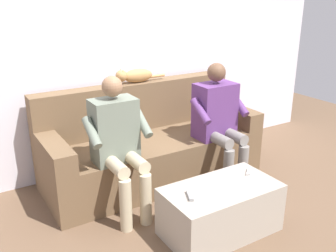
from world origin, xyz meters
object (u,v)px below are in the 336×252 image
coffee_table (220,210)px  couch (150,147)px  person_right_seated (118,140)px  remote_white (249,172)px  cat_on_backrest (135,76)px  remote_gray (190,195)px  person_left_seated (218,117)px

coffee_table → couch: bearing=-90.0°
person_right_seated → remote_white: person_right_seated is taller
cat_on_backrest → remote_white: (-0.37, 1.34, -0.60)m
remote_gray → cat_on_backrest: bearing=-166.9°
person_left_seated → remote_gray: bearing=41.1°
couch → remote_white: 1.13m
couch → coffee_table: 1.15m
coffee_table → remote_white: bearing=-168.8°
couch → person_right_seated: bearing=38.8°
couch → cat_on_backrest: size_ratio=3.94×
couch → remote_white: size_ratio=18.29×
remote_white → remote_gray: size_ratio=0.87×
person_left_seated → person_right_seated: person_left_seated is taller
cat_on_backrest → remote_gray: 1.55m
cat_on_backrest → remote_white: 1.51m
couch → coffee_table: size_ratio=2.39×
couch → remote_white: couch is taller
couch → cat_on_backrest: bearing=-85.4°
person_right_seated → remote_gray: size_ratio=8.66×
coffee_table → remote_white: remote_white is taller
person_left_seated → person_right_seated: 1.07m
coffee_table → remote_gray: size_ratio=6.63×
cat_on_backrest → remote_gray: cat_on_backrest is taller
couch → coffee_table: bearing=90.0°
coffee_table → cat_on_backrest: size_ratio=1.65×
cat_on_backrest → remote_white: cat_on_backrest is taller
remote_white → remote_gray: 0.64m
remote_gray → person_left_seated: bearing=155.2°
couch → remote_gray: 1.18m
cat_on_backrest → remote_gray: size_ratio=4.02×
coffee_table → remote_gray: (0.29, -0.01, 0.21)m
coffee_table → cat_on_backrest: bearing=-89.1°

